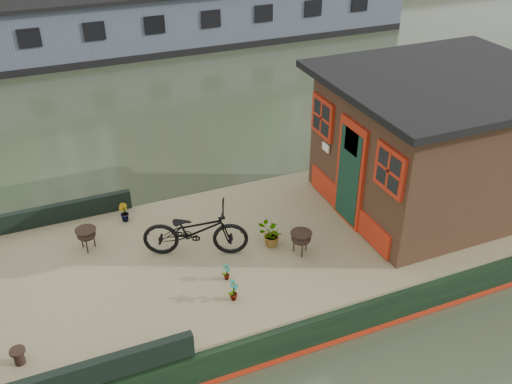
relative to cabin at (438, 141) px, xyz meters
name	(u,v)px	position (x,y,z in m)	size (l,w,h in m)	color
ground	(323,255)	(-2.19, 0.00, -1.88)	(120.00, 120.00, 0.00)	#29301E
houseboat_hull	(255,260)	(-3.52, 0.00, -1.60)	(14.01, 4.02, 0.60)	black
houseboat_deck	(325,226)	(-2.19, 0.00, -1.25)	(11.80, 3.80, 0.05)	olive
bow_bulwark	(16,292)	(-7.25, 0.00, -1.05)	(3.00, 4.00, 0.35)	black
cabin	(438,141)	(0.00, 0.00, 0.00)	(4.00, 3.50, 2.42)	#321C13
bicycle	(195,231)	(-4.50, 0.11, -0.78)	(0.59, 1.69, 0.89)	black
potted_plant_a	(233,290)	(-4.34, -1.18, -1.04)	(0.20, 0.13, 0.37)	#98572B
potted_plant_b	(124,213)	(-5.39, 1.50, -1.06)	(0.18, 0.15, 0.33)	maroon
potted_plant_c	(271,235)	(-3.31, -0.18, -1.01)	(0.39, 0.34, 0.43)	#B55234
potted_plant_e	(226,272)	(-4.28, -0.71, -1.08)	(0.15, 0.10, 0.29)	brown
brazier_front	(301,243)	(-2.94, -0.54, -1.03)	(0.37, 0.37, 0.40)	black
brazier_rear	(87,239)	(-6.11, 0.90, -1.03)	(0.36, 0.36, 0.39)	black
bollard_stbd	(19,356)	(-7.30, -1.24, -1.11)	(0.20, 0.20, 0.23)	black
far_houseboat	(142,18)	(-2.19, 14.00, -0.91)	(20.40, 4.40, 2.11)	#454D5C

